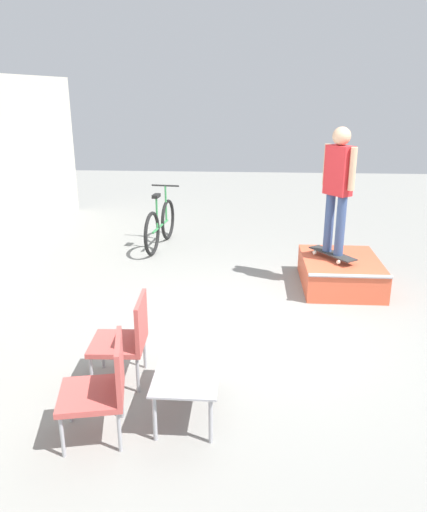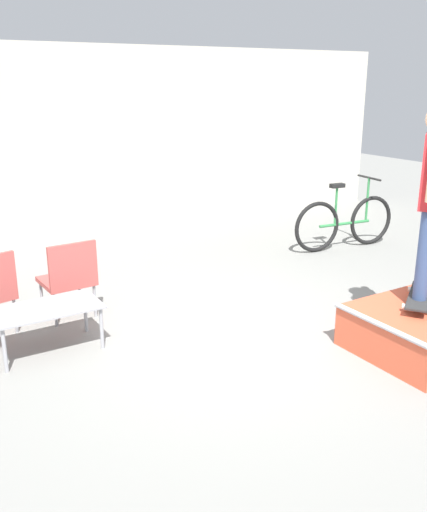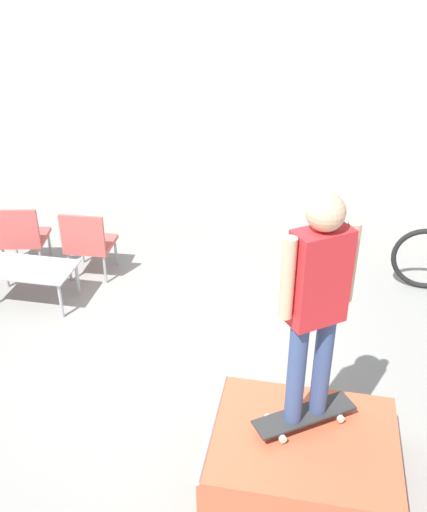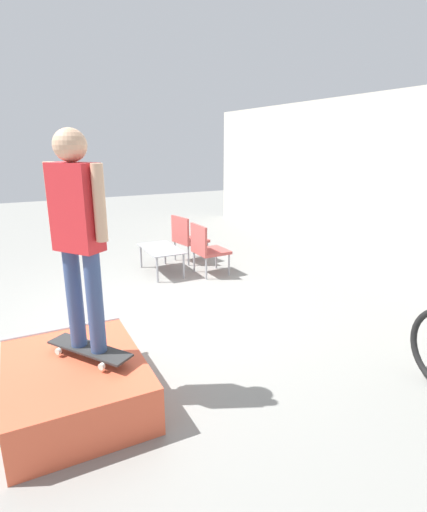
# 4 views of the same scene
# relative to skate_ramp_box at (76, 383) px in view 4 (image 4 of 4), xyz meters

# --- Properties ---
(ground_plane) EXTENTS (24.00, 24.00, 0.00)m
(ground_plane) POSITION_rel_skate_ramp_box_xyz_m (-1.49, 1.23, -0.21)
(ground_plane) COLOR gray
(house_wall_back) EXTENTS (12.00, 0.06, 3.00)m
(house_wall_back) POSITION_rel_skate_ramp_box_xyz_m (-1.49, 5.44, 1.29)
(house_wall_back) COLOR beige
(house_wall_back) RESTS_ON ground_plane
(skate_ramp_box) EXTENTS (1.40, 1.10, 0.44)m
(skate_ramp_box) POSITION_rel_skate_ramp_box_xyz_m (0.00, 0.00, 0.00)
(skate_ramp_box) COLOR #DB5638
(skate_ramp_box) RESTS_ON ground_plane
(skateboard_on_ramp) EXTENTS (0.77, 0.62, 0.07)m
(skateboard_on_ramp) POSITION_rel_skate_ramp_box_xyz_m (-0.01, 0.14, 0.29)
(skateboard_on_ramp) COLOR #2D2D2D
(skateboard_on_ramp) RESTS_ON skate_ramp_box
(person_skater) EXTENTS (0.48, 0.39, 1.77)m
(person_skater) POSITION_rel_skate_ramp_box_xyz_m (-0.01, 0.14, 1.35)
(person_skater) COLOR #384C7A
(person_skater) RESTS_ON skateboard_on_ramp
(coffee_table) EXTENTS (1.00, 0.56, 0.44)m
(coffee_table) POSITION_rel_skate_ramp_box_xyz_m (-3.11, 1.87, 0.19)
(coffee_table) COLOR #9E9EA3
(coffee_table) RESTS_ON ground_plane
(patio_chair_left) EXTENTS (0.62, 0.62, 0.88)m
(patio_chair_left) POSITION_rel_skate_ramp_box_xyz_m (-3.52, 2.52, 0.27)
(patio_chair_left) COLOR #99999E
(patio_chair_left) RESTS_ON ground_plane
(patio_chair_right) EXTENTS (0.54, 0.54, 0.88)m
(patio_chair_right) POSITION_rel_skate_ramp_box_xyz_m (-2.68, 2.52, 0.27)
(patio_chair_right) COLOR #99999E
(patio_chair_right) RESTS_ON ground_plane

